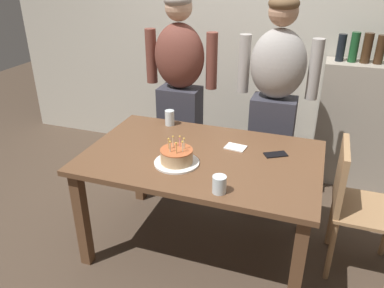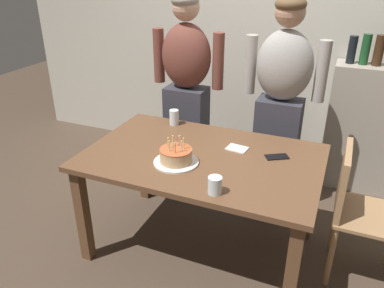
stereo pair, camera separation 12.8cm
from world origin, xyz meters
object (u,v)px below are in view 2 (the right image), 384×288
object	(u,v)px
napkin_stack	(237,148)
person_woman_cardigan	(280,105)
dining_chair	(356,205)
birthday_cake	(176,157)
cell_phone	(277,157)
person_man_bearded	(186,93)
water_glass_far	(174,117)
water_glass_near	(215,185)

from	to	relation	value
napkin_stack	person_woman_cardigan	size ratio (longest dim) A/B	0.08
dining_chair	birthday_cake	bearing A→B (deg)	106.13
cell_phone	person_man_bearded	bearing A→B (deg)	114.89
birthday_cake	person_woman_cardigan	distance (m)	1.02
birthday_cake	cell_phone	world-z (taller)	birthday_cake
birthday_cake	cell_phone	bearing A→B (deg)	29.29
cell_phone	person_man_bearded	world-z (taller)	person_man_bearded
water_glass_far	napkin_stack	size ratio (longest dim) A/B	0.86
napkin_stack	dining_chair	distance (m)	0.81
cell_phone	water_glass_far	bearing A→B (deg)	133.03
cell_phone	person_woman_cardigan	xyz separation A→B (m)	(-0.11, 0.60, 0.13)
water_glass_far	dining_chair	size ratio (longest dim) A/B	0.13
water_glass_near	water_glass_far	bearing A→B (deg)	127.98
person_woman_cardigan	cell_phone	bearing A→B (deg)	100.16
birthday_cake	napkin_stack	world-z (taller)	birthday_cake
water_glass_near	person_woman_cardigan	xyz separation A→B (m)	(0.12, 1.13, 0.08)
birthday_cake	water_glass_far	world-z (taller)	birthday_cake
napkin_stack	person_woman_cardigan	bearing A→B (deg)	74.53
cell_phone	dining_chair	size ratio (longest dim) A/B	0.17
water_glass_near	water_glass_far	size ratio (longest dim) A/B	0.85
water_glass_far	birthday_cake	bearing A→B (deg)	-63.75
cell_phone	napkin_stack	world-z (taller)	same
birthday_cake	water_glass_far	size ratio (longest dim) A/B	2.43
napkin_stack	person_man_bearded	bearing A→B (deg)	136.80
napkin_stack	cell_phone	bearing A→B (deg)	-3.53
cell_phone	person_man_bearded	distance (m)	1.07
water_glass_far	dining_chair	distance (m)	1.39
person_woman_cardigan	birthday_cake	bearing A→B (deg)	63.55
water_glass_far	napkin_stack	distance (m)	0.61
napkin_stack	person_man_bearded	world-z (taller)	person_man_bearded
water_glass_near	napkin_stack	xyz separation A→B (m)	(-0.04, 0.55, -0.04)
cell_phone	person_woman_cardigan	distance (m)	0.62
water_glass_near	person_man_bearded	world-z (taller)	person_man_bearded
cell_phone	napkin_stack	xyz separation A→B (m)	(-0.27, 0.02, 0.00)
dining_chair	water_glass_far	bearing A→B (deg)	79.80
person_man_bearded	napkin_stack	bearing A→B (deg)	136.80
water_glass_near	birthday_cake	bearing A→B (deg)	146.11
dining_chair	water_glass_near	bearing A→B (deg)	125.91
person_man_bearded	birthday_cake	bearing A→B (deg)	109.65
water_glass_far	person_woman_cardigan	xyz separation A→B (m)	(0.72, 0.36, 0.08)
cell_phone	napkin_stack	size ratio (longest dim) A/B	1.08
dining_chair	cell_phone	bearing A→B (deg)	89.43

